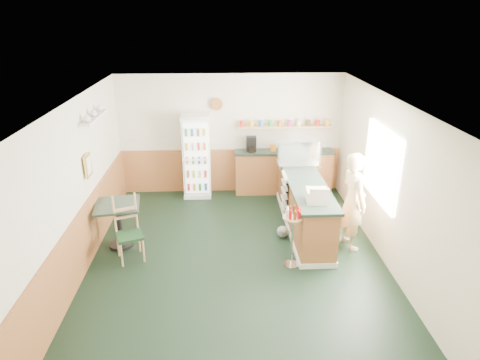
{
  "coord_description": "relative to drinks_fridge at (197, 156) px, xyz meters",
  "views": [
    {
      "loc": [
        -0.22,
        -6.33,
        3.98
      ],
      "look_at": [
        0.1,
        0.6,
        1.2
      ],
      "focal_mm": 32.0,
      "sensor_mm": 36.0,
      "label": 1
    }
  ],
  "objects": [
    {
      "name": "drinks_fridge",
      "position": [
        0.0,
        0.0,
        0.0
      ],
      "size": [
        0.61,
        0.53,
        1.86
      ],
      "color": "white",
      "rests_on": "ground"
    },
    {
      "name": "display_case",
      "position": [
        2.12,
        -0.9,
        0.32
      ],
      "size": [
        0.84,
        0.44,
        0.48
      ],
      "color": "silver",
      "rests_on": "service_counter"
    },
    {
      "name": "newspaper_rack",
      "position": [
        1.76,
        -1.51,
        -0.28
      ],
      "size": [
        0.09,
        0.41,
        0.83
      ],
      "color": "black",
      "rests_on": "ground"
    },
    {
      "name": "shopkeeper",
      "position": [
        2.82,
        -2.43,
        -0.04
      ],
      "size": [
        0.54,
        0.67,
        1.77
      ],
      "primitive_type": "imported",
      "rotation": [
        0.0,
        0.0,
        1.79
      ],
      "color": "tan",
      "rests_on": "ground"
    },
    {
      "name": "service_counter",
      "position": [
        2.12,
        -1.67,
        -0.47
      ],
      "size": [
        0.68,
        3.01,
        1.01
      ],
      "color": "#AC6337",
      "rests_on": "ground"
    },
    {
      "name": "back_counter",
      "position": [
        1.96,
        0.06,
        -0.38
      ],
      "size": [
        2.24,
        0.42,
        1.69
      ],
      "color": "#AC6337",
      "rests_on": "ground"
    },
    {
      "name": "room_envelope",
      "position": [
        0.54,
        -2.01,
        0.6
      ],
      "size": [
        5.04,
        6.02,
        2.72
      ],
      "color": "beige",
      "rests_on": "ground"
    },
    {
      "name": "dog_doorstop",
      "position": [
        1.67,
        -2.07,
        -0.8
      ],
      "size": [
        0.21,
        0.28,
        0.26
      ],
      "rotation": [
        0.0,
        0.0,
        -0.06
      ],
      "color": "gray",
      "rests_on": "ground"
    },
    {
      "name": "condiment_stand",
      "position": [
        1.68,
        -3.0,
        -0.22
      ],
      "size": [
        0.34,
        0.34,
        1.05
      ],
      "rotation": [
        0.0,
        0.0,
        -0.1
      ],
      "color": "silver",
      "rests_on": "ground"
    },
    {
      "name": "cafe_table",
      "position": [
        -1.28,
        -2.23,
        -0.35
      ],
      "size": [
        0.85,
        0.85,
        0.82
      ],
      "rotation": [
        0.0,
        0.0,
        0.14
      ],
      "color": "black",
      "rests_on": "ground"
    },
    {
      "name": "cash_register",
      "position": [
        2.12,
        -2.67,
        0.18
      ],
      "size": [
        0.37,
        0.39,
        0.2
      ],
      "primitive_type": "cube",
      "rotation": [
        0.0,
        0.0,
        -0.08
      ],
      "color": "#EFE7C5",
      "rests_on": "service_counter"
    },
    {
      "name": "cafe_chair",
      "position": [
        -1.01,
        -2.6,
        -0.34
      ],
      "size": [
        0.54,
        0.55,
        1.13
      ],
      "rotation": [
        0.0,
        0.0,
        0.37
      ],
      "color": "#153119",
      "rests_on": "ground"
    },
    {
      "name": "ground",
      "position": [
        0.77,
        -2.74,
        -0.93
      ],
      "size": [
        6.0,
        6.0,
        0.0
      ],
      "primitive_type": "plane",
      "color": "black",
      "rests_on": "ground"
    }
  ]
}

